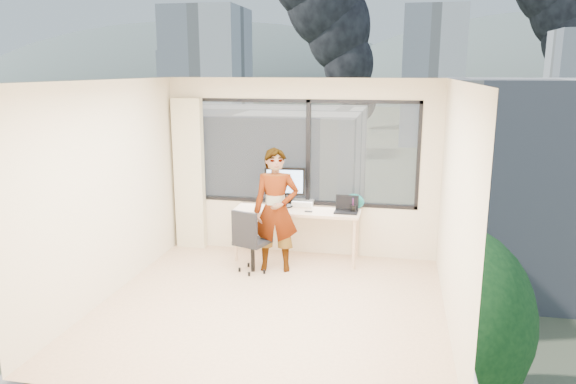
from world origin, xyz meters
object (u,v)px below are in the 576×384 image
(desk, at_px, (297,234))
(laptop, at_px, (346,205))
(person, at_px, (276,210))
(monitor, at_px, (285,187))
(game_console, at_px, (303,203))
(handbag, at_px, (354,201))
(chair, at_px, (253,240))

(desk, height_order, laptop, laptop)
(person, bearing_deg, monitor, 81.35)
(desk, xyz_separation_m, game_console, (0.04, 0.24, 0.41))
(person, height_order, game_console, person)
(person, height_order, handbag, person)
(desk, xyz_separation_m, person, (-0.20, -0.49, 0.47))
(game_console, bearing_deg, person, -107.87)
(chair, height_order, person, person)
(person, distance_m, handbag, 1.20)
(desk, bearing_deg, person, -112.55)
(game_console, distance_m, handbag, 0.76)
(desk, relative_size, person, 1.06)
(desk, height_order, monitor, monitor)
(game_console, bearing_deg, laptop, -22.94)
(monitor, distance_m, handbag, 1.02)
(monitor, bearing_deg, laptop, -15.50)
(monitor, distance_m, laptop, 0.95)
(handbag, bearing_deg, desk, 173.40)
(laptop, xyz_separation_m, handbag, (0.09, 0.23, 0.01))
(chair, xyz_separation_m, handbag, (1.30, 0.80, 0.41))
(desk, xyz_separation_m, monitor, (-0.20, 0.11, 0.67))
(person, relative_size, handbag, 5.82)
(desk, bearing_deg, chair, -128.35)
(handbag, bearing_deg, game_console, 156.42)
(game_console, distance_m, laptop, 0.73)
(game_console, bearing_deg, handbag, -3.87)
(game_console, height_order, laptop, laptop)
(monitor, bearing_deg, chair, -117.07)
(person, relative_size, game_console, 5.65)
(chair, relative_size, monitor, 1.53)
(desk, height_order, game_console, game_console)
(game_console, xyz_separation_m, laptop, (0.66, -0.29, 0.07))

